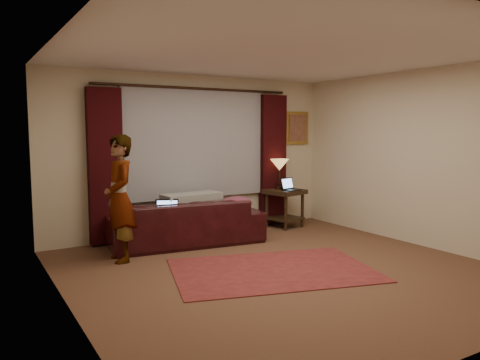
% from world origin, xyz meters
% --- Properties ---
extents(floor, '(5.00, 5.00, 0.01)m').
position_xyz_m(floor, '(0.00, 0.00, -0.01)').
color(floor, brown).
rests_on(floor, ground).
extents(ceiling, '(5.00, 5.00, 0.02)m').
position_xyz_m(ceiling, '(0.00, 0.00, 2.60)').
color(ceiling, silver).
rests_on(ceiling, ground).
extents(wall_back, '(5.00, 0.02, 2.60)m').
position_xyz_m(wall_back, '(0.00, 2.50, 1.30)').
color(wall_back, beige).
rests_on(wall_back, ground).
extents(wall_left, '(0.02, 5.00, 2.60)m').
position_xyz_m(wall_left, '(-2.50, 0.00, 1.30)').
color(wall_left, beige).
rests_on(wall_left, ground).
extents(wall_right, '(0.02, 5.00, 2.60)m').
position_xyz_m(wall_right, '(2.50, 0.00, 1.30)').
color(wall_right, beige).
rests_on(wall_right, ground).
extents(sheer_curtain, '(2.50, 0.05, 1.80)m').
position_xyz_m(sheer_curtain, '(0.00, 2.44, 1.50)').
color(sheer_curtain, '#95959B').
rests_on(sheer_curtain, wall_back).
extents(drape_left, '(0.50, 0.14, 2.30)m').
position_xyz_m(drape_left, '(-1.50, 2.39, 1.18)').
color(drape_left, black).
rests_on(drape_left, floor).
extents(drape_right, '(0.50, 0.14, 2.30)m').
position_xyz_m(drape_right, '(1.50, 2.39, 1.18)').
color(drape_right, black).
rests_on(drape_right, floor).
extents(curtain_rod, '(0.04, 0.04, 3.40)m').
position_xyz_m(curtain_rod, '(0.00, 2.39, 2.38)').
color(curtain_rod, black).
rests_on(curtain_rod, wall_back).
extents(picture_frame, '(0.50, 0.04, 0.60)m').
position_xyz_m(picture_frame, '(2.10, 2.47, 1.75)').
color(picture_frame, '#B28C36').
rests_on(picture_frame, wall_back).
extents(sofa, '(2.38, 1.24, 0.92)m').
position_xyz_m(sofa, '(-0.46, 1.84, 0.46)').
color(sofa, black).
rests_on(sofa, floor).
extents(throw_blanket, '(0.96, 0.46, 0.11)m').
position_xyz_m(throw_blanket, '(-0.28, 2.03, 0.93)').
color(throw_blanket, '#979790').
rests_on(throw_blanket, sofa).
extents(clothing_pile, '(0.60, 0.51, 0.22)m').
position_xyz_m(clothing_pile, '(0.31, 1.67, 0.57)').
color(clothing_pile, brown).
rests_on(clothing_pile, sofa).
extents(laptop_sofa, '(0.45, 0.47, 0.24)m').
position_xyz_m(laptop_sofa, '(-0.82, 1.71, 0.58)').
color(laptop_sofa, black).
rests_on(laptop_sofa, sofa).
extents(area_rug, '(2.76, 2.21, 0.01)m').
position_xyz_m(area_rug, '(-0.11, 0.06, 0.01)').
color(area_rug, maroon).
rests_on(area_rug, floor).
extents(end_table, '(0.70, 0.70, 0.67)m').
position_xyz_m(end_table, '(1.55, 2.09, 0.34)').
color(end_table, black).
rests_on(end_table, floor).
extents(tiffany_lamp, '(0.46, 0.46, 0.53)m').
position_xyz_m(tiffany_lamp, '(1.52, 2.20, 0.94)').
color(tiffany_lamp, olive).
rests_on(tiffany_lamp, end_table).
extents(laptop_table, '(0.37, 0.39, 0.22)m').
position_xyz_m(laptop_table, '(1.59, 1.93, 0.78)').
color(laptop_table, black).
rests_on(laptop_table, end_table).
extents(person, '(0.50, 0.50, 1.66)m').
position_xyz_m(person, '(-1.57, 1.45, 0.83)').
color(person, '#979790').
rests_on(person, floor).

